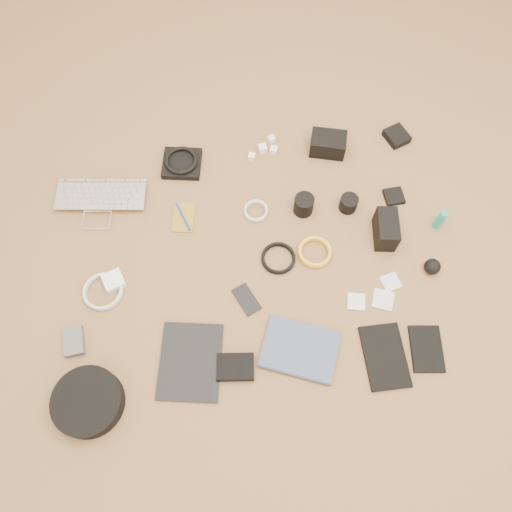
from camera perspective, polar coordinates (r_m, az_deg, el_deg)
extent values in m
cube|color=brown|center=(1.85, -0.22, -0.86)|extent=(4.00, 4.00, 0.04)
imported|color=silver|center=(2.02, -17.44, 5.37)|extent=(0.38, 0.30, 0.03)
cube|color=black|center=(2.06, -8.47, 10.40)|extent=(0.18, 0.17, 0.03)
torus|color=black|center=(2.04, -8.55, 10.75)|extent=(0.18, 0.18, 0.02)
cube|color=white|center=(2.06, -0.50, 11.29)|extent=(0.03, 0.03, 0.02)
cube|color=white|center=(2.11, 1.78, 13.22)|extent=(0.03, 0.03, 0.03)
cube|color=white|center=(2.08, 2.04, 12.01)|extent=(0.04, 0.04, 0.03)
cube|color=white|center=(2.08, 0.77, 12.18)|extent=(0.04, 0.04, 0.03)
cube|color=black|center=(2.08, 8.22, 12.55)|extent=(0.16, 0.13, 0.08)
cube|color=black|center=(2.19, 15.78, 13.04)|extent=(0.11, 0.11, 0.03)
cube|color=olive|center=(1.93, -8.29, 4.36)|extent=(0.10, 0.14, 0.01)
cylinder|color=#162FB2|center=(1.93, -8.32, 4.47)|extent=(0.05, 0.13, 0.01)
torus|color=silver|center=(1.93, -0.02, 5.10)|extent=(0.13, 0.13, 0.01)
cylinder|color=black|center=(1.91, 5.48, 5.85)|extent=(0.09, 0.09, 0.08)
cylinder|color=black|center=(1.95, 10.53, 5.94)|extent=(0.07, 0.07, 0.06)
cube|color=black|center=(2.03, 15.48, 6.58)|extent=(0.07, 0.07, 0.02)
cube|color=white|center=(1.86, -15.95, -2.74)|extent=(0.09, 0.09, 0.03)
torus|color=silver|center=(1.87, -17.03, -3.94)|extent=(0.15, 0.15, 0.01)
torus|color=black|center=(1.84, 2.56, -0.32)|extent=(0.13, 0.13, 0.01)
torus|color=yellow|center=(1.86, 6.71, 0.37)|extent=(0.16, 0.16, 0.01)
cube|color=black|center=(1.90, 14.63, 2.98)|extent=(0.10, 0.15, 0.10)
cylinder|color=teal|center=(1.98, 20.31, 3.92)|extent=(0.03, 0.03, 0.10)
cube|color=#505155|center=(1.83, -20.09, -9.14)|extent=(0.07, 0.10, 0.03)
cube|color=black|center=(1.73, -7.50, -11.85)|extent=(0.26, 0.30, 0.01)
cube|color=black|center=(1.78, -1.10, -4.97)|extent=(0.10, 0.13, 0.01)
cube|color=silver|center=(1.81, 11.38, -5.15)|extent=(0.08, 0.08, 0.01)
cube|color=silver|center=(1.83, 14.31, -4.87)|extent=(0.10, 0.10, 0.01)
cube|color=silver|center=(1.86, 15.14, -2.90)|extent=(0.07, 0.07, 0.01)
sphere|color=black|center=(1.90, 19.51, -1.15)|extent=(0.07, 0.07, 0.06)
cylinder|color=black|center=(1.75, -18.64, -15.52)|extent=(0.26, 0.26, 0.06)
cube|color=black|center=(1.70, -2.39, -12.57)|extent=(0.14, 0.11, 0.03)
imported|color=#3D4967|center=(1.70, 4.32, -13.54)|extent=(0.30, 0.27, 0.02)
cube|color=black|center=(1.77, 14.50, -11.05)|extent=(0.15, 0.23, 0.02)
cube|color=black|center=(1.82, 18.90, -10.00)|extent=(0.13, 0.18, 0.01)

